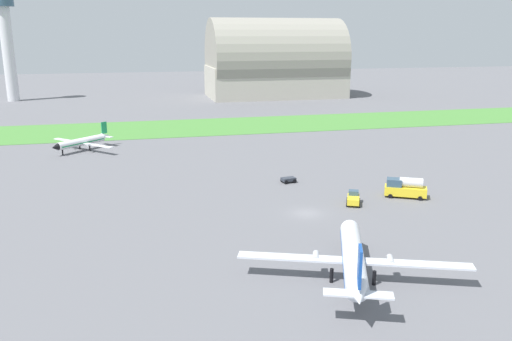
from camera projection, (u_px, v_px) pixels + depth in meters
name	position (u px, v px, depth m)	size (l,w,h in m)	color
ground_plane	(307.00, 213.00, 76.21)	(600.00, 600.00, 0.00)	slate
grass_taxiway_strip	(220.00, 126.00, 147.75)	(360.00, 28.00, 0.08)	#478438
airplane_foreground_turboprop	(353.00, 257.00, 54.80)	(23.45, 20.31, 7.35)	silver
airplane_taxiing_turboprop	(82.00, 142.00, 116.67)	(13.79, 14.27, 5.60)	white
fuel_truck_near_gate	(405.00, 188.00, 83.40)	(6.86, 5.21, 3.29)	yellow
pushback_tug_midfield	(353.00, 198.00, 80.13)	(3.20, 4.02, 1.95)	yellow
baggage_cart_by_runway	(288.00, 179.00, 91.83)	(2.68, 2.18, 0.90)	#2D333D
hangar_distant	(275.00, 65.00, 214.84)	(54.70, 32.28, 32.28)	#B2AD9E
control_tower	(7.00, 40.00, 197.80)	(8.00, 8.00, 39.30)	silver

